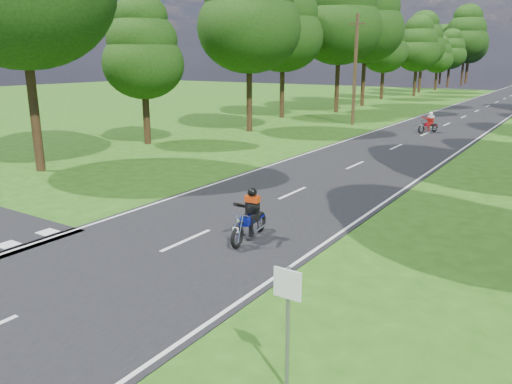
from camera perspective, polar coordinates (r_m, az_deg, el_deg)
The scene contains 7 objects.
ground at distance 12.66m, azimuth -13.98°, elevation -8.12°, with size 160.00×160.00×0.00m, color #234F12.
main_road at distance 58.62m, azimuth 24.97°, elevation 8.89°, with size 7.00×140.00×0.02m, color black.
road_markings at distance 56.79m, azimuth 24.53°, elevation 8.80°, with size 7.40×140.00×0.01m.
telegraph_pole at distance 38.68m, azimuth 11.26°, elevation 13.56°, with size 1.20×0.26×8.00m.
road_sign at distance 7.48m, azimuth 3.63°, elevation -13.22°, with size 0.45×0.07×2.00m.
rider_near_blue at distance 13.66m, azimuth -0.80°, elevation -2.60°, with size 0.58×1.73×1.45m, color navy, non-canonical shape.
rider_far_red at distance 35.72m, azimuth 19.12°, elevation 7.53°, with size 0.56×1.68×1.40m, color #A80C1F, non-canonical shape.
Camera 1 is at (8.73, -7.76, 4.88)m, focal length 35.00 mm.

